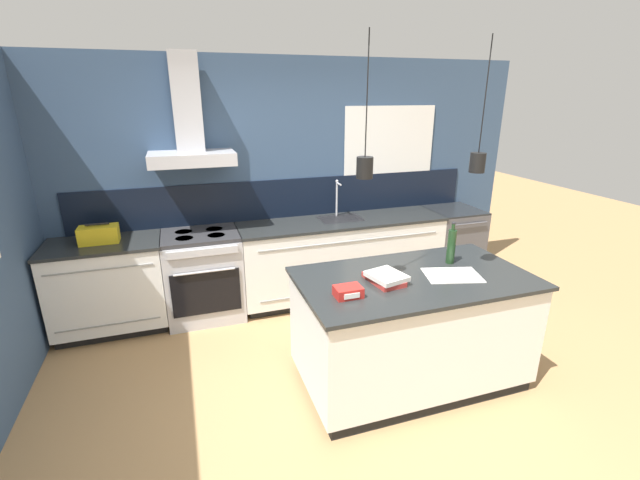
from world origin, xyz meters
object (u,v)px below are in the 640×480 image
(dishwasher, at_px, (450,245))
(yellow_toolbox, at_px, (99,234))
(oven_range, at_px, (204,275))
(red_supply_box, at_px, (348,292))
(book_stack, at_px, (385,278))
(bottle_on_island, at_px, (451,246))

(dishwasher, distance_m, yellow_toolbox, 3.90)
(dishwasher, height_order, yellow_toolbox, yellow_toolbox)
(oven_range, height_order, red_supply_box, red_supply_box)
(dishwasher, xyz_separation_m, book_stack, (-1.74, -1.64, 0.49))
(dishwasher, xyz_separation_m, yellow_toolbox, (-3.87, 0.00, 0.54))
(dishwasher, relative_size, bottle_on_island, 2.62)
(oven_range, bearing_deg, bottle_on_island, -37.39)
(dishwasher, bearing_deg, book_stack, -136.77)
(oven_range, relative_size, book_stack, 2.61)
(oven_range, relative_size, dishwasher, 1.00)
(book_stack, relative_size, red_supply_box, 1.87)
(oven_range, bearing_deg, yellow_toolbox, 179.72)
(oven_range, distance_m, yellow_toolbox, 1.05)
(bottle_on_island, height_order, yellow_toolbox, bottle_on_island)
(dishwasher, height_order, bottle_on_island, bottle_on_island)
(yellow_toolbox, bearing_deg, dishwasher, -0.00)
(dishwasher, distance_m, red_supply_box, 2.78)
(dishwasher, relative_size, red_supply_box, 4.88)
(bottle_on_island, relative_size, book_stack, 1.00)
(bottle_on_island, relative_size, red_supply_box, 1.86)
(oven_range, height_order, bottle_on_island, bottle_on_island)
(red_supply_box, distance_m, yellow_toolbox, 2.51)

